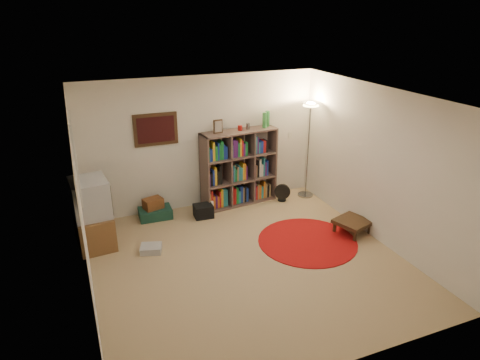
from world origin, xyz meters
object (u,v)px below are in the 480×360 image
object	(u,v)px
side_table	(353,222)
floor_fan	(282,193)
floor_lamp	(310,119)
suitcase	(155,213)
tv_stand	(93,214)
bookshelf	(238,169)

from	to	relation	value
side_table	floor_fan	bearing A→B (deg)	107.33
floor_lamp	suitcase	bearing A→B (deg)	177.27
tv_stand	suitcase	size ratio (longest dim) A/B	1.91
bookshelf	floor_fan	size ratio (longest dim) A/B	4.98
floor_fan	side_table	bearing A→B (deg)	-52.11
floor_lamp	side_table	size ratio (longest dim) A/B	2.93
side_table	bookshelf	bearing A→B (deg)	125.78
floor_fan	side_table	size ratio (longest dim) A/B	0.54
floor_lamp	floor_fan	size ratio (longest dim) A/B	5.46
floor_lamp	side_table	xyz separation A→B (m)	(-0.06, -1.68, -1.41)
floor_lamp	tv_stand	xyz separation A→B (m)	(-4.16, -0.45, -1.06)
tv_stand	suitcase	xyz separation A→B (m)	(1.09, 0.60, -0.45)
bookshelf	tv_stand	distance (m)	2.83
floor_fan	suitcase	size ratio (longest dim) A/B	0.60
bookshelf	tv_stand	xyz separation A→B (m)	(-2.74, -0.65, -0.16)
bookshelf	tv_stand	world-z (taller)	bookshelf
suitcase	side_table	xyz separation A→B (m)	(3.01, -1.83, 0.11)
tv_stand	side_table	bearing A→B (deg)	-22.12
bookshelf	floor_lamp	distance (m)	1.69
bookshelf	side_table	xyz separation A→B (m)	(1.36, -1.88, -0.51)
tv_stand	side_table	world-z (taller)	tv_stand
floor_lamp	tv_stand	distance (m)	4.32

